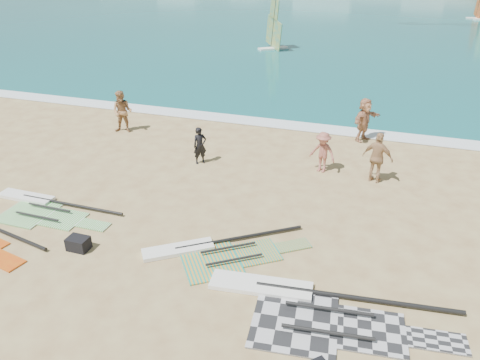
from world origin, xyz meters
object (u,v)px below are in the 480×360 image
(person_wetsuit, at_px, (200,146))
(rig_orange, at_px, (214,252))
(beachgoer_back, at_px, (378,158))
(beachgoer_right, at_px, (364,120))
(rig_grey, at_px, (308,307))
(rig_green, at_px, (41,207))
(gear_bag_near, at_px, (78,244))
(beachgoer_left, at_px, (122,112))
(beachgoer_mid, at_px, (323,152))

(person_wetsuit, bearing_deg, rig_orange, -104.78)
(beachgoer_back, relative_size, beachgoer_right, 0.99)
(rig_grey, distance_m, beachgoer_back, 7.77)
(rig_green, bearing_deg, gear_bag_near, -30.83)
(beachgoer_left, relative_size, beachgoer_right, 1.01)
(person_wetsuit, xyz_separation_m, beachgoer_back, (6.90, 0.50, 0.21))
(gear_bag_near, height_order, beachgoer_right, beachgoer_right)
(gear_bag_near, relative_size, person_wetsuit, 0.40)
(rig_orange, xyz_separation_m, gear_bag_near, (-3.85, -1.03, 0.15))
(beachgoer_back, distance_m, beachgoer_right, 4.22)
(rig_orange, xyz_separation_m, person_wetsuit, (-2.78, 5.72, 0.71))
(beachgoer_right, bearing_deg, beachgoer_left, 131.95)
(beachgoer_back, bearing_deg, beachgoer_right, -62.13)
(rig_green, bearing_deg, beachgoer_mid, 34.93)
(rig_orange, distance_m, beachgoer_left, 11.01)
(person_wetsuit, height_order, beachgoer_left, beachgoer_left)
(rig_orange, height_order, person_wetsuit, person_wetsuit)
(rig_grey, bearing_deg, person_wetsuit, 123.18)
(person_wetsuit, bearing_deg, beachgoer_right, -3.29)
(beachgoer_back, bearing_deg, rig_grey, 98.51)
(gear_bag_near, bearing_deg, beachgoer_left, 112.81)
(beachgoer_back, bearing_deg, gear_bag_near, 58.85)
(beachgoer_mid, xyz_separation_m, beachgoer_back, (2.06, -0.25, 0.15))
(gear_bag_near, relative_size, beachgoer_back, 0.32)
(beachgoer_left, bearing_deg, person_wetsuit, -35.57)
(rig_orange, distance_m, person_wetsuit, 6.40)
(person_wetsuit, distance_m, beachgoer_right, 7.64)
(beachgoer_mid, bearing_deg, beachgoer_back, 10.52)
(rig_green, bearing_deg, rig_grey, -11.42)
(rig_grey, height_order, beachgoer_left, beachgoer_left)
(rig_grey, height_order, rig_green, rig_grey)
(beachgoer_left, xyz_separation_m, beachgoer_back, (11.72, -1.68, -0.02))
(rig_green, xyz_separation_m, beachgoer_left, (-1.10, 7.32, 0.95))
(beachgoer_left, height_order, beachgoer_mid, beachgoer_left)
(gear_bag_near, xyz_separation_m, beachgoer_back, (7.97, 7.25, 0.78))
(beachgoer_right, bearing_deg, rig_grey, -151.96)
(rig_orange, relative_size, gear_bag_near, 7.62)
(beachgoer_left, xyz_separation_m, beachgoer_right, (10.89, 2.46, -0.01))
(gear_bag_near, xyz_separation_m, person_wetsuit, (1.07, 6.75, 0.57))
(gear_bag_near, distance_m, beachgoer_left, 9.72)
(rig_green, relative_size, beachgoer_mid, 3.00)
(rig_orange, bearing_deg, beachgoer_back, 20.76)
(rig_grey, bearing_deg, rig_green, 162.15)
(rig_grey, xyz_separation_m, rig_green, (-9.55, 2.00, -0.00))
(rig_grey, distance_m, rig_green, 9.76)
(gear_bag_near, distance_m, person_wetsuit, 6.86)
(rig_orange, distance_m, gear_bag_near, 3.99)
(rig_green, height_order, rig_orange, same)
(rig_green, height_order, beachgoer_mid, beachgoer_mid)
(gear_bag_near, distance_m, beachgoer_back, 10.80)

